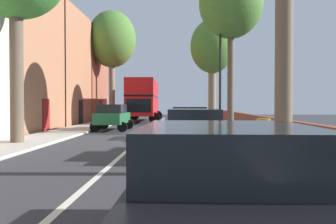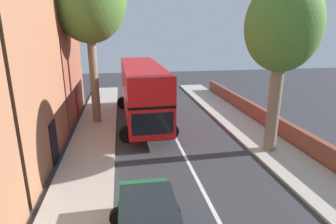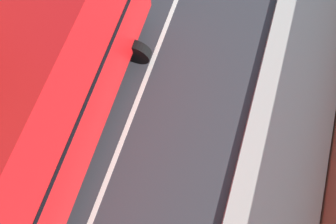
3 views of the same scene
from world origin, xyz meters
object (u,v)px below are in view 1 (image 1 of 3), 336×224
(street_tree_right_1, at_px, (231,4))
(parked_car_black_right_0, at_px, (225,185))
(street_tree_left_2, at_px, (112,40))
(street_tree_right_3, at_px, (212,48))
(double_decker_bus, at_px, (143,98))
(parked_car_silver_right_3, at_px, (190,120))
(parked_car_grey_right_1, at_px, (194,129))
(parked_car_green_left_2, at_px, (113,116))
(litter_bin_right, at_px, (263,132))
(lamppost_right, at_px, (220,69))

(street_tree_right_1, bearing_deg, parked_car_black_right_0, -98.00)
(street_tree_left_2, distance_m, street_tree_right_3, 11.70)
(double_decker_bus, xyz_separation_m, parked_car_silver_right_3, (4.20, -17.53, -1.43))
(parked_car_black_right_0, relative_size, parked_car_grey_right_1, 0.91)
(parked_car_green_left_2, distance_m, parked_car_silver_right_3, 7.25)
(parked_car_green_left_2, bearing_deg, street_tree_left_2, 100.93)
(parked_car_grey_right_1, height_order, parked_car_green_left_2, parked_car_green_left_2)
(parked_car_black_right_0, height_order, parked_car_green_left_2, parked_car_green_left_2)
(parked_car_silver_right_3, bearing_deg, parked_car_black_right_0, -90.00)
(parked_car_black_right_0, bearing_deg, street_tree_left_2, 102.83)
(street_tree_right_1, distance_m, litter_bin_right, 9.80)
(street_tree_left_2, distance_m, lamppost_right, 18.58)
(lamppost_right, bearing_deg, parked_car_grey_right_1, -101.92)
(parked_car_black_right_0, xyz_separation_m, litter_bin_right, (2.80, 10.51, -0.24))
(double_decker_bus, bearing_deg, lamppost_right, -68.53)
(street_tree_left_2, bearing_deg, parked_car_silver_right_3, -67.36)
(street_tree_right_3, xyz_separation_m, lamppost_right, (-0.32, -9.00, -2.58))
(parked_car_black_right_0, relative_size, parked_car_silver_right_3, 0.99)
(double_decker_bus, height_order, litter_bin_right, double_decker_bus)
(parked_car_grey_right_1, height_order, lamppost_right, lamppost_right)
(street_tree_right_1, height_order, street_tree_right_3, street_tree_right_1)
(lamppost_right, distance_m, litter_bin_right, 7.34)
(parked_car_green_left_2, relative_size, litter_bin_right, 4.05)
(street_tree_left_2, bearing_deg, street_tree_right_1, -56.89)
(street_tree_right_1, relative_size, lamppost_right, 1.52)
(parked_car_grey_right_1, xyz_separation_m, street_tree_left_2, (-7.42, 24.05, 7.31))
(parked_car_black_right_0, height_order, street_tree_right_1, street_tree_right_1)
(double_decker_bus, height_order, street_tree_right_1, street_tree_right_1)
(parked_car_grey_right_1, relative_size, street_tree_right_1, 0.48)
(parked_car_green_left_2, height_order, street_tree_right_1, street_tree_right_1)
(parked_car_green_left_2, bearing_deg, street_tree_right_3, 40.22)
(double_decker_bus, bearing_deg, parked_car_green_left_2, -93.73)
(parked_car_grey_right_1, distance_m, lamppost_right, 9.18)
(street_tree_right_3, bearing_deg, parked_car_green_left_2, -139.78)
(parked_car_black_right_0, height_order, parked_car_silver_right_3, parked_car_silver_right_3)
(street_tree_left_2, xyz_separation_m, litter_bin_right, (10.22, -22.07, -7.58))
(street_tree_right_3, xyz_separation_m, litter_bin_right, (0.68, -15.55, -5.72))
(parked_car_black_right_0, distance_m, street_tree_right_1, 18.83)
(parked_car_green_left_2, distance_m, street_tree_left_2, 14.69)
(double_decker_bus, relative_size, street_tree_left_2, 0.99)
(parked_car_grey_right_1, relative_size, litter_bin_right, 4.27)
(double_decker_bus, distance_m, parked_car_silver_right_3, 18.08)
(double_decker_bus, distance_m, litter_bin_right, 22.97)
(street_tree_right_1, height_order, lamppost_right, street_tree_right_1)
(parked_car_silver_right_3, xyz_separation_m, street_tree_right_3, (2.13, 11.28, 5.45))
(street_tree_left_2, bearing_deg, parked_car_grey_right_1, -72.85)
(litter_bin_right, bearing_deg, street_tree_right_1, 92.89)
(street_tree_left_2, xyz_separation_m, street_tree_right_3, (9.55, -6.51, -1.86))
(double_decker_bus, bearing_deg, parked_car_grey_right_1, -79.99)
(double_decker_bus, xyz_separation_m, parked_car_black_right_0, (4.20, -32.31, -1.46))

